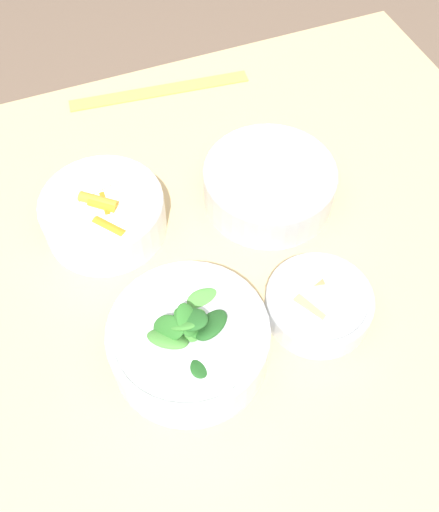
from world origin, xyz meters
TOP-DOWN VIEW (x-y plane):
  - ground_plane at (0.00, 0.00)m, footprint 10.00×10.00m
  - dining_table at (0.00, 0.00)m, footprint 1.09×0.90m
  - bowl_carrots at (-0.11, 0.12)m, footprint 0.18×0.18m
  - bowl_greens at (-0.07, -0.11)m, footprint 0.20×0.20m
  - bowl_beans_hotdog at (0.13, 0.09)m, footprint 0.20×0.20m
  - bowl_cookies at (0.11, -0.11)m, footprint 0.14×0.14m
  - ruler at (0.05, 0.38)m, footprint 0.32×0.06m

SIDE VIEW (x-z plane):
  - ground_plane at x=0.00m, z-range 0.00..0.00m
  - dining_table at x=0.00m, z-range 0.25..0.99m
  - ruler at x=0.05m, z-range 0.73..0.74m
  - bowl_cookies at x=0.11m, z-range 0.74..0.78m
  - bowl_beans_hotdog at x=0.13m, z-range 0.73..0.80m
  - bowl_carrots at x=-0.11m, z-range 0.74..0.80m
  - bowl_greens at x=-0.07m, z-range 0.72..0.83m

